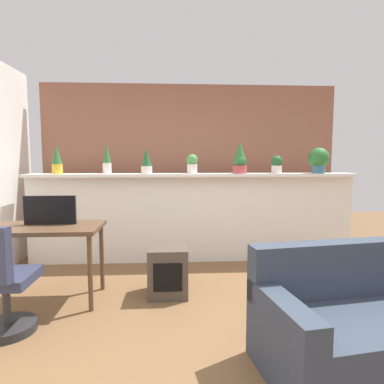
{
  "coord_description": "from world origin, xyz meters",
  "views": [
    {
      "loc": [
        -0.28,
        -2.43,
        1.39
      ],
      "look_at": [
        -0.07,
        1.05,
        1.05
      ],
      "focal_mm": 30.82,
      "sensor_mm": 36.0,
      "label": 1
    }
  ],
  "objects_px": {
    "potted_plant_5": "(277,164)",
    "tv_monitor": "(50,210)",
    "office_chair": "(0,288)",
    "couch": "(374,325)",
    "potted_plant_3": "(192,163)",
    "potted_plant_6": "(319,159)",
    "potted_plant_2": "(147,161)",
    "desk": "(43,235)",
    "side_cube_shelf": "(168,271)",
    "potted_plant_1": "(107,158)",
    "potted_plant_4": "(240,159)",
    "potted_plant_0": "(57,160)"
  },
  "relations": [
    {
      "from": "potted_plant_0",
      "to": "potted_plant_3",
      "type": "bearing_deg",
      "value": 0.37
    },
    {
      "from": "potted_plant_1",
      "to": "couch",
      "type": "xyz_separation_m",
      "value": [
        2.21,
        -2.39,
        -1.12
      ]
    },
    {
      "from": "office_chair",
      "to": "couch",
      "type": "distance_m",
      "value": 2.75
    },
    {
      "from": "side_cube_shelf",
      "to": "tv_monitor",
      "type": "bearing_deg",
      "value": -179.98
    },
    {
      "from": "potted_plant_3",
      "to": "couch",
      "type": "relative_size",
      "value": 0.16
    },
    {
      "from": "tv_monitor",
      "to": "couch",
      "type": "distance_m",
      "value": 2.92
    },
    {
      "from": "potted_plant_3",
      "to": "office_chair",
      "type": "xyz_separation_m",
      "value": [
        -1.62,
        -1.83,
        -0.95
      ]
    },
    {
      "from": "potted_plant_2",
      "to": "desk",
      "type": "bearing_deg",
      "value": -128.32
    },
    {
      "from": "potted_plant_0",
      "to": "potted_plant_3",
      "type": "xyz_separation_m",
      "value": [
        1.76,
        0.01,
        -0.05
      ]
    },
    {
      "from": "potted_plant_1",
      "to": "potted_plant_3",
      "type": "relative_size",
      "value": 1.59
    },
    {
      "from": "potted_plant_3",
      "to": "side_cube_shelf",
      "type": "distance_m",
      "value": 1.58
    },
    {
      "from": "potted_plant_5",
      "to": "potted_plant_6",
      "type": "xyz_separation_m",
      "value": [
        0.58,
        -0.0,
        0.06
      ]
    },
    {
      "from": "potted_plant_4",
      "to": "couch",
      "type": "xyz_separation_m",
      "value": [
        0.45,
        -2.33,
        -1.11
      ]
    },
    {
      "from": "potted_plant_6",
      "to": "office_chair",
      "type": "distance_m",
      "value": 3.92
    },
    {
      "from": "potted_plant_6",
      "to": "desk",
      "type": "relative_size",
      "value": 0.31
    },
    {
      "from": "potted_plant_3",
      "to": "potted_plant_1",
      "type": "bearing_deg",
      "value": 179.01
    },
    {
      "from": "potted_plant_1",
      "to": "potted_plant_2",
      "type": "xyz_separation_m",
      "value": [
        0.52,
        -0.04,
        -0.04
      ]
    },
    {
      "from": "tv_monitor",
      "to": "potted_plant_4",
      "type": "bearing_deg",
      "value": 26.7
    },
    {
      "from": "potted_plant_4",
      "to": "desk",
      "type": "height_order",
      "value": "potted_plant_4"
    },
    {
      "from": "potted_plant_1",
      "to": "potted_plant_4",
      "type": "height_order",
      "value": "potted_plant_4"
    },
    {
      "from": "side_cube_shelf",
      "to": "couch",
      "type": "distance_m",
      "value": 1.89
    },
    {
      "from": "potted_plant_4",
      "to": "potted_plant_6",
      "type": "distance_m",
      "value": 1.08
    },
    {
      "from": "potted_plant_1",
      "to": "potted_plant_6",
      "type": "relative_size",
      "value": 1.19
    },
    {
      "from": "potted_plant_3",
      "to": "potted_plant_4",
      "type": "height_order",
      "value": "potted_plant_4"
    },
    {
      "from": "potted_plant_3",
      "to": "couch",
      "type": "height_order",
      "value": "potted_plant_3"
    },
    {
      "from": "office_chair",
      "to": "couch",
      "type": "bearing_deg",
      "value": -11.2
    },
    {
      "from": "potted_plant_0",
      "to": "couch",
      "type": "distance_m",
      "value": 3.86
    },
    {
      "from": "potted_plant_1",
      "to": "couch",
      "type": "distance_m",
      "value": 3.44
    },
    {
      "from": "potted_plant_2",
      "to": "potted_plant_5",
      "type": "xyz_separation_m",
      "value": [
        1.74,
        -0.01,
        -0.04
      ]
    },
    {
      "from": "desk",
      "to": "side_cube_shelf",
      "type": "bearing_deg",
      "value": 3.82
    },
    {
      "from": "potted_plant_4",
      "to": "office_chair",
      "type": "relative_size",
      "value": 0.47
    },
    {
      "from": "potted_plant_2",
      "to": "potted_plant_6",
      "type": "distance_m",
      "value": 2.32
    },
    {
      "from": "potted_plant_5",
      "to": "office_chair",
      "type": "height_order",
      "value": "potted_plant_5"
    },
    {
      "from": "potted_plant_2",
      "to": "potted_plant_3",
      "type": "relative_size",
      "value": 1.32
    },
    {
      "from": "potted_plant_4",
      "to": "couch",
      "type": "bearing_deg",
      "value": -79.06
    },
    {
      "from": "tv_monitor",
      "to": "couch",
      "type": "height_order",
      "value": "tv_monitor"
    },
    {
      "from": "desk",
      "to": "couch",
      "type": "height_order",
      "value": "couch"
    },
    {
      "from": "potted_plant_6",
      "to": "side_cube_shelf",
      "type": "relative_size",
      "value": 0.69
    },
    {
      "from": "potted_plant_3",
      "to": "potted_plant_5",
      "type": "bearing_deg",
      "value": -1.68
    },
    {
      "from": "desk",
      "to": "potted_plant_2",
      "type": "bearing_deg",
      "value": 51.68
    },
    {
      "from": "desk",
      "to": "office_chair",
      "type": "relative_size",
      "value": 1.21
    },
    {
      "from": "potted_plant_1",
      "to": "potted_plant_5",
      "type": "distance_m",
      "value": 2.27
    },
    {
      "from": "potted_plant_5",
      "to": "couch",
      "type": "bearing_deg",
      "value": -91.37
    },
    {
      "from": "potted_plant_5",
      "to": "tv_monitor",
      "type": "bearing_deg",
      "value": -157.7
    },
    {
      "from": "potted_plant_0",
      "to": "office_chair",
      "type": "xyz_separation_m",
      "value": [
        0.15,
        -1.82,
        -1.0
      ]
    },
    {
      "from": "potted_plant_1",
      "to": "potted_plant_4",
      "type": "relative_size",
      "value": 0.96
    },
    {
      "from": "potted_plant_4",
      "to": "side_cube_shelf",
      "type": "bearing_deg",
      "value": -131.84
    },
    {
      "from": "potted_plant_6",
      "to": "potted_plant_5",
      "type": "bearing_deg",
      "value": 179.57
    },
    {
      "from": "desk",
      "to": "potted_plant_1",
      "type": "bearing_deg",
      "value": 71.91
    },
    {
      "from": "potted_plant_5",
      "to": "tv_monitor",
      "type": "distance_m",
      "value": 2.86
    }
  ]
}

